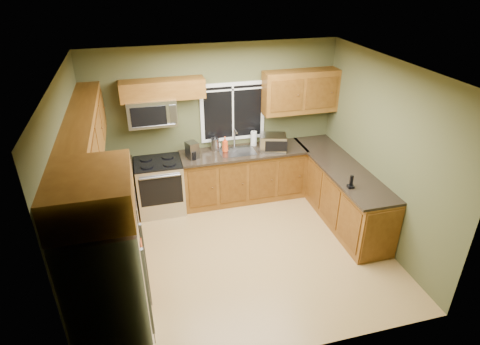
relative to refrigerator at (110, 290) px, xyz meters
name	(u,v)px	position (x,y,z in m)	size (l,w,h in m)	color
floor	(243,252)	(1.74, 1.30, -0.90)	(4.20, 4.20, 0.00)	#A37E47
ceiling	(243,70)	(1.74, 1.30, 1.80)	(4.20, 4.20, 0.00)	white
back_wall	(216,124)	(1.74, 3.10, 0.45)	(4.20, 4.20, 0.00)	#4C4F2E
front_wall	(293,257)	(1.74, -0.50, 0.45)	(4.20, 4.20, 0.00)	#4C4F2E
left_wall	(76,192)	(-0.36, 1.30, 0.45)	(3.60, 3.60, 0.00)	#4C4F2E
right_wall	(383,154)	(3.84, 1.30, 0.45)	(3.60, 3.60, 0.00)	#4C4F2E
window	(233,112)	(2.04, 3.08, 0.65)	(1.12, 0.03, 1.02)	white
base_cabinets_left	(113,227)	(-0.06, 1.78, -0.45)	(0.60, 2.65, 0.90)	brown
countertop_left	(110,199)	(-0.04, 1.78, 0.02)	(0.65, 2.65, 0.04)	black
base_cabinets_back	(243,175)	(2.15, 2.80, -0.45)	(2.17, 0.60, 0.90)	brown
countertop_back	(244,152)	(2.15, 2.78, 0.02)	(2.17, 0.65, 0.04)	black
base_cabinets_peninsula	(339,192)	(3.54, 1.84, -0.45)	(0.60, 2.52, 0.90)	brown
countertop_peninsula	(341,167)	(3.51, 1.85, 0.02)	(0.65, 2.50, 0.04)	black
upper_cabinets_left	(86,137)	(-0.20, 1.78, 0.96)	(0.33, 2.65, 0.72)	brown
upper_cabinets_back_left	(163,89)	(0.89, 2.94, 1.17)	(1.30, 0.33, 0.30)	brown
upper_cabinets_back_right	(300,92)	(3.19, 2.94, 0.96)	(1.30, 0.33, 0.72)	brown
upper_cabinet_over_fridge	(90,194)	(0.00, 0.00, 1.13)	(0.72, 0.90, 0.38)	brown
refrigerator	(110,290)	(0.00, 0.00, 0.00)	(0.74, 0.90, 1.80)	#B7B7BC
range	(160,186)	(0.69, 2.77, -0.43)	(0.76, 0.69, 0.94)	#B7B7BC
microwave	(152,112)	(0.69, 2.91, 0.83)	(0.76, 0.41, 0.42)	#B7B7BC
sink	(237,151)	(2.04, 2.79, 0.05)	(0.60, 0.42, 0.36)	slate
toaster_oven	(273,143)	(2.65, 2.70, 0.18)	(0.51, 0.45, 0.27)	#B7B7BC
coffee_maker	(192,151)	(1.26, 2.73, 0.17)	(0.22, 0.26, 0.28)	slate
kettle	(215,144)	(1.69, 2.95, 0.16)	(0.16, 0.16, 0.26)	#B7B7BC
paper_towel_roll	(254,138)	(2.39, 2.98, 0.17)	(0.13, 0.13, 0.28)	white
soap_bottle_a	(225,144)	(1.84, 2.84, 0.18)	(0.10, 0.11, 0.27)	#D94214
soap_bottle_c	(217,144)	(1.74, 3.00, 0.12)	(0.12, 0.12, 0.16)	white
cordless_phone	(351,184)	(3.31, 1.18, 0.10)	(0.10, 0.10, 0.20)	black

